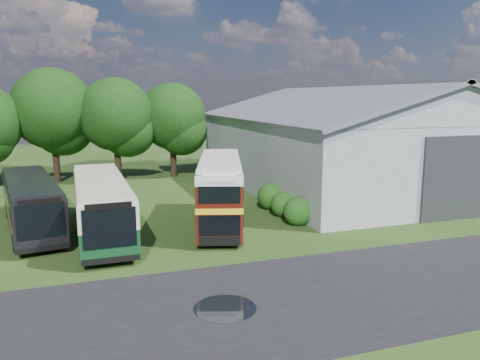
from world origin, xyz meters
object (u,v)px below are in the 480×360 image
object	(u,v)px
storage_shed	(350,134)
bus_maroon_double	(220,192)
bus_dark_single	(31,203)
bus_green_single	(101,205)

from	to	relation	value
storage_shed	bus_maroon_double	size ratio (longest dim) A/B	2.67
bus_dark_single	bus_green_single	bearing A→B (deg)	-41.11
storage_shed	bus_maroon_double	world-z (taller)	storage_shed
storage_shed	bus_dark_single	size ratio (longest dim) A/B	2.34
bus_maroon_double	bus_dark_single	xyz separation A→B (m)	(-10.02, 2.48, -0.41)
bus_green_single	bus_maroon_double	bearing A→B (deg)	-3.70
storage_shed	bus_dark_single	world-z (taller)	storage_shed
bus_green_single	bus_dark_single	xyz separation A→B (m)	(-3.59, 2.19, -0.09)
bus_green_single	bus_dark_single	size ratio (longest dim) A/B	1.04
bus_maroon_double	storage_shed	bearing A→B (deg)	49.64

